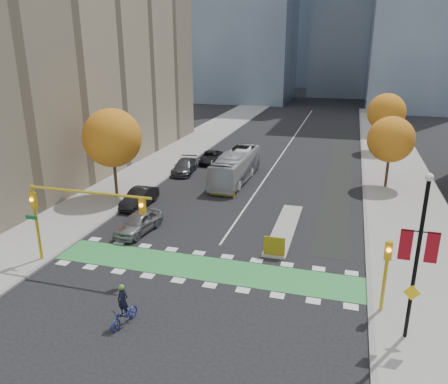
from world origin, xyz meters
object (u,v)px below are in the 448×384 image
Objects in this scene: hazard_board at (274,246)px; parked_car_b at (139,198)px; traffic_signal_east at (386,266)px; banner_lamppost at (418,252)px; tree_west at (112,138)px; tree_east_far at (386,112)px; parked_car_a at (138,222)px; cyclist at (124,311)px; tree_east_near at (391,140)px; bus at (236,167)px; traffic_signal_west at (69,207)px; parked_car_d at (211,157)px; parked_car_c at (184,166)px.

parked_car_b is at bearing 153.71° from hazard_board.
banner_lamppost is (1.00, -2.00, 1.88)m from traffic_signal_east.
hazard_board is 0.17× the size of tree_west.
tree_east_far is at bearing 46.70° from tree_west.
tree_east_far is 1.64× the size of parked_car_a.
parked_car_b is (-7.04, 15.82, 0.01)m from cyclist.
bus is at bearing -173.02° from tree_east_near.
parked_car_a reaches higher than parked_car_b.
tree_west is 1.16× the size of tree_east_near.
hazard_board is 13.23m from traffic_signal_west.
traffic_signal_east is 22.54m from parked_car_b.
cyclist is at bearing -122.36° from hazard_board.
tree_east_far is 43.61m from traffic_signal_west.
parked_car_b is (-21.50, -27.38, -4.46)m from tree_east_far.
traffic_signal_east is at bearing -28.94° from parked_car_b.
parked_car_a is at bearing -94.57° from parked_car_d.
traffic_signal_east is at bearing -55.93° from bus.
banner_lamppost is 20.05m from parked_car_a.
tree_east_near is at bearing 48.48° from traffic_signal_west.
tree_west is 5.86m from parked_car_b.
tree_west reaches higher than traffic_signal_west.
tree_west is 0.74× the size of bus.
cyclist is 17.32m from parked_car_b.
tree_east_near is 20.53m from parked_car_d.
bus is at bearing 104.26° from cyclist.
banner_lamppost is at bearing -31.85° from parked_car_b.
traffic_signal_east is 0.79× the size of parked_car_c.
traffic_signal_east reaches higher than parked_car_b.
parked_car_b is at bearing 150.28° from traffic_signal_east.
tree_east_far is 37.95m from parked_car_a.
bus is 2.14× the size of parked_car_c.
bus is (-13.31, 20.69, -1.19)m from traffic_signal_east.
tree_east_near is 1.43× the size of parked_car_d.
tree_east_far is at bearing 87.03° from traffic_signal_east.
bus is at bearing 83.24° from parked_car_a.
banner_lamppost reaches higher than parked_car_c.
bus is at bearing -60.69° from parked_car_d.
banner_lamppost is at bearing -41.79° from hazard_board.
hazard_board is 0.13× the size of bus.
banner_lamppost is 27.00m from bus.
tree_east_near is at bearing 86.19° from traffic_signal_east.
parked_car_a is (-18.00, 7.95, -3.82)m from banner_lamppost.
traffic_signal_east is 2.92m from banner_lamppost.
tree_east_far reaches higher than parked_car_d.
hazard_board is 8.26m from traffic_signal_east.
parked_car_a reaches higher than parked_car_c.
tree_east_far reaches higher than bus.
banner_lamppost is at bearing -91.41° from tree_east_far.
banner_lamppost is 3.63× the size of cyclist.
hazard_board is 0.30× the size of parked_car_b.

